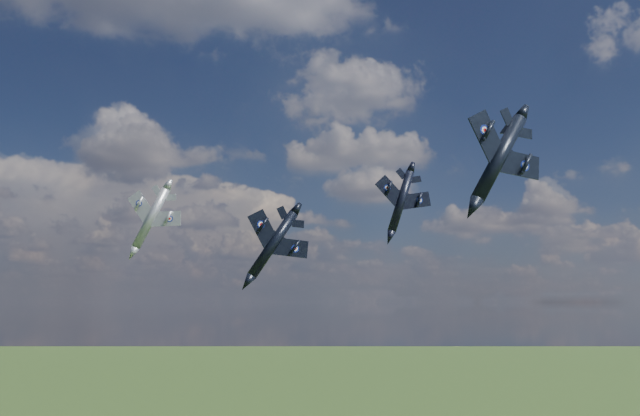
{
  "coord_description": "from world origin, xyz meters",
  "views": [
    {
      "loc": [
        -7.26,
        -78.2,
        69.85
      ],
      "look_at": [
        0.18,
        8.46,
        83.04
      ],
      "focal_mm": 35.0,
      "sensor_mm": 36.0,
      "label": 1
    }
  ],
  "objects_px": {
    "jet_lead_navy": "(273,244)",
    "jet_right_navy": "(499,158)",
    "jet_high_navy": "(401,201)",
    "jet_left_silver": "(151,218)"
  },
  "relations": [
    {
      "from": "jet_right_navy",
      "to": "jet_left_silver",
      "type": "bearing_deg",
      "value": 123.43
    },
    {
      "from": "jet_high_navy",
      "to": "jet_left_silver",
      "type": "distance_m",
      "value": 40.07
    },
    {
      "from": "jet_lead_navy",
      "to": "jet_high_navy",
      "type": "bearing_deg",
      "value": 22.09
    },
    {
      "from": "jet_lead_navy",
      "to": "jet_high_navy",
      "type": "height_order",
      "value": "jet_high_navy"
    },
    {
      "from": "jet_right_navy",
      "to": "jet_left_silver",
      "type": "xyz_separation_m",
      "value": [
        -42.82,
        33.69,
        -2.5
      ]
    },
    {
      "from": "jet_right_navy",
      "to": "jet_high_navy",
      "type": "bearing_deg",
      "value": 76.36
    },
    {
      "from": "jet_lead_navy",
      "to": "jet_right_navy",
      "type": "height_order",
      "value": "jet_right_navy"
    },
    {
      "from": "jet_right_navy",
      "to": "jet_left_silver",
      "type": "height_order",
      "value": "jet_right_navy"
    },
    {
      "from": "jet_right_navy",
      "to": "jet_high_navy",
      "type": "distance_m",
      "value": 35.93
    },
    {
      "from": "jet_lead_navy",
      "to": "jet_high_navy",
      "type": "xyz_separation_m",
      "value": [
        21.08,
        13.75,
        8.51
      ]
    }
  ]
}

